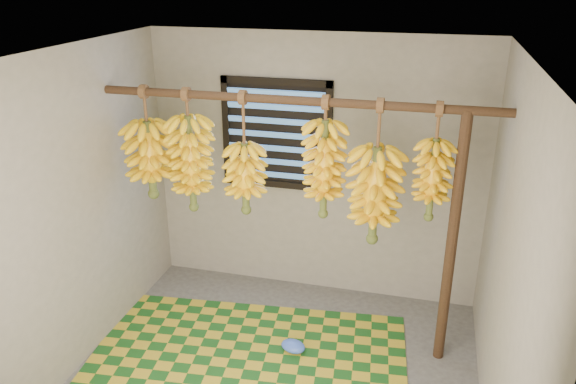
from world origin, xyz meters
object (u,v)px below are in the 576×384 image
(banana_bunch_b, at_px, (191,164))
(banana_bunch_c, at_px, (245,178))
(banana_bunch_d, at_px, (324,169))
(banana_bunch_a, at_px, (150,159))
(support_post, at_px, (452,244))
(banana_bunch_e, at_px, (375,196))
(woven_mat, at_px, (240,379))
(banana_bunch_f, at_px, (432,180))
(plastic_bag, at_px, (293,346))

(banana_bunch_b, bearing_deg, banana_bunch_c, 0.00)
(banana_bunch_d, bearing_deg, banana_bunch_a, 180.00)
(banana_bunch_c, bearing_deg, banana_bunch_d, 0.00)
(banana_bunch_b, height_order, banana_bunch_d, same)
(support_post, xyz_separation_m, banana_bunch_c, (-1.58, 0.00, 0.37))
(banana_bunch_a, distance_m, banana_bunch_e, 1.80)
(banana_bunch_d, height_order, banana_bunch_e, same)
(banana_bunch_d, bearing_deg, banana_bunch_e, 0.00)
(support_post, bearing_deg, woven_mat, -155.10)
(banana_bunch_f, bearing_deg, plastic_bag, -165.77)
(woven_mat, relative_size, banana_bunch_b, 2.50)
(banana_bunch_a, distance_m, banana_bunch_c, 0.80)
(woven_mat, height_order, banana_bunch_a, banana_bunch_a)
(banana_bunch_e, height_order, banana_bunch_f, same)
(banana_bunch_c, height_order, banana_bunch_e, same)
(banana_bunch_d, bearing_deg, banana_bunch_b, -180.00)
(banana_bunch_d, distance_m, banana_bunch_f, 0.78)
(banana_bunch_d, distance_m, banana_bunch_e, 0.42)
(plastic_bag, height_order, banana_bunch_c, banana_bunch_c)
(plastic_bag, xyz_separation_m, banana_bunch_c, (-0.45, 0.24, 1.31))
(banana_bunch_c, distance_m, banana_bunch_f, 1.40)
(woven_mat, bearing_deg, banana_bunch_f, 28.01)
(banana_bunch_a, height_order, banana_bunch_f, same)
(banana_bunch_c, bearing_deg, banana_bunch_e, 0.00)
(banana_bunch_e, bearing_deg, woven_mat, -142.10)
(support_post, height_order, banana_bunch_b, banana_bunch_b)
(support_post, xyz_separation_m, banana_bunch_b, (-2.03, 0.00, 0.45))
(banana_bunch_a, distance_m, banana_bunch_f, 2.20)
(support_post, bearing_deg, banana_bunch_e, 180.00)
(plastic_bag, bearing_deg, banana_bunch_b, 164.95)
(banana_bunch_f, bearing_deg, support_post, -0.00)
(woven_mat, relative_size, banana_bunch_f, 2.86)
(woven_mat, distance_m, plastic_bag, 0.53)
(support_post, xyz_separation_m, banana_bunch_d, (-0.96, 0.00, 0.50))
(woven_mat, xyz_separation_m, banana_bunch_c, (-0.14, 0.67, 1.36))
(plastic_bag, relative_size, banana_bunch_c, 0.22)
(support_post, relative_size, woven_mat, 0.80)
(plastic_bag, distance_m, banana_bunch_f, 1.74)
(banana_bunch_a, relative_size, banana_bunch_e, 0.83)
(plastic_bag, relative_size, banana_bunch_f, 0.24)
(woven_mat, distance_m, banana_bunch_d, 1.70)
(banana_bunch_f, bearing_deg, woven_mat, -151.99)
(banana_bunch_d, bearing_deg, banana_bunch_f, 0.00)
(support_post, distance_m, banana_bunch_f, 0.52)
(woven_mat, height_order, banana_bunch_e, banana_bunch_e)
(banana_bunch_b, distance_m, banana_bunch_f, 1.85)
(banana_bunch_a, relative_size, banana_bunch_f, 1.05)
(banana_bunch_e, distance_m, banana_bunch_f, 0.43)
(banana_bunch_b, height_order, banana_bunch_c, same)
(banana_bunch_d, xyz_separation_m, banana_bunch_e, (0.38, 0.00, -0.17))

